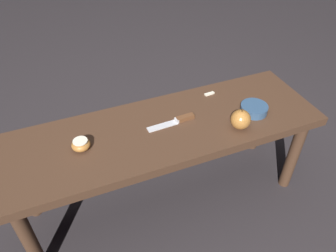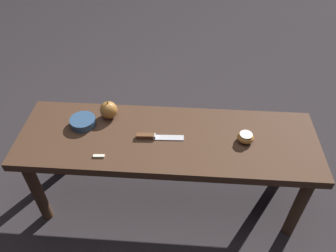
{
  "view_description": "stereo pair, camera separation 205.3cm",
  "coord_description": "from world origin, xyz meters",
  "px_view_note": "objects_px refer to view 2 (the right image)",
  "views": [
    {
      "loc": [
        -0.38,
        -0.97,
        1.38
      ],
      "look_at": [
        0.0,
        -0.04,
        0.51
      ],
      "focal_mm": 35.0,
      "sensor_mm": 36.0,
      "label": 1
    },
    {
      "loc": [
        -0.08,
        1.05,
        1.53
      ],
      "look_at": [
        0.0,
        -0.04,
        0.51
      ],
      "focal_mm": 35.0,
      "sensor_mm": 36.0,
      "label": 2
    }
  ],
  "objects_px": {
    "knife": "(153,137)",
    "apple_whole": "(109,110)",
    "apple_cut": "(245,137)",
    "bowl": "(83,122)",
    "wooden_bench": "(167,147)"
  },
  "relations": [
    {
      "from": "knife",
      "to": "apple_cut",
      "type": "bearing_deg",
      "value": -1.15
    },
    {
      "from": "apple_cut",
      "to": "bowl",
      "type": "bearing_deg",
      "value": -4.15
    },
    {
      "from": "apple_cut",
      "to": "bowl",
      "type": "height_order",
      "value": "apple_cut"
    },
    {
      "from": "knife",
      "to": "apple_whole",
      "type": "bearing_deg",
      "value": 147.38
    },
    {
      "from": "knife",
      "to": "bowl",
      "type": "relative_size",
      "value": 1.8
    },
    {
      "from": "apple_whole",
      "to": "bowl",
      "type": "height_order",
      "value": "apple_whole"
    },
    {
      "from": "bowl",
      "to": "knife",
      "type": "bearing_deg",
      "value": 169.13
    },
    {
      "from": "wooden_bench",
      "to": "knife",
      "type": "relative_size",
      "value": 6.35
    },
    {
      "from": "wooden_bench",
      "to": "apple_whole",
      "type": "bearing_deg",
      "value": -22.56
    },
    {
      "from": "apple_cut",
      "to": "bowl",
      "type": "relative_size",
      "value": 0.61
    },
    {
      "from": "apple_whole",
      "to": "apple_cut",
      "type": "distance_m",
      "value": 0.65
    },
    {
      "from": "wooden_bench",
      "to": "bowl",
      "type": "relative_size",
      "value": 11.41
    },
    {
      "from": "knife",
      "to": "apple_whole",
      "type": "distance_m",
      "value": 0.26
    },
    {
      "from": "apple_whole",
      "to": "apple_cut",
      "type": "bearing_deg",
      "value": 169.39
    },
    {
      "from": "apple_cut",
      "to": "apple_whole",
      "type": "bearing_deg",
      "value": -10.61
    }
  ]
}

